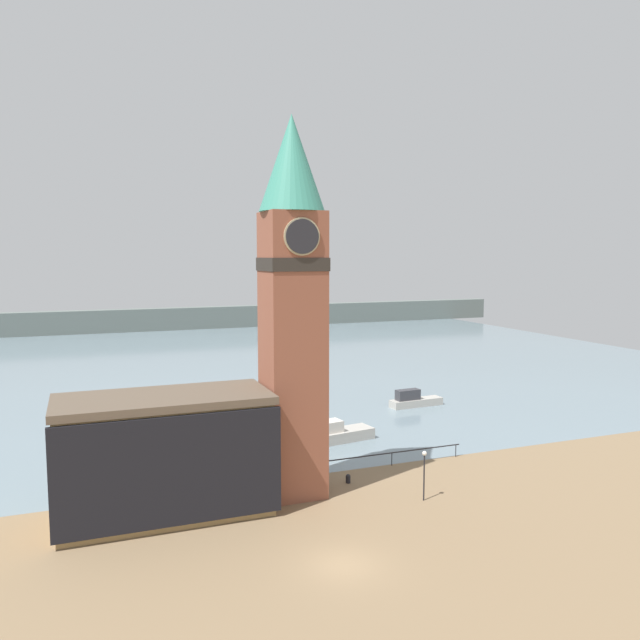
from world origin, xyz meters
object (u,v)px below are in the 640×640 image
at_px(mooring_bollard_near, 324,477).
at_px(boat_near, 334,434).
at_px(pier_building, 165,455).
at_px(clock_tower, 292,297).
at_px(lamp_post, 424,465).
at_px(mooring_bollard_far, 348,478).
at_px(boat_far, 414,400).

bearing_deg(mooring_bollard_near, boat_near, 63.05).
xyz_separation_m(pier_building, mooring_bollard_near, (11.70, 1.64, -3.54)).
distance_m(clock_tower, pier_building, 13.42).
bearing_deg(pier_building, clock_tower, 2.92).
bearing_deg(clock_tower, boat_near, 54.25).
relative_size(pier_building, boat_near, 1.92).
bearing_deg(pier_building, boat_near, 33.43).
height_order(pier_building, boat_near, pier_building).
distance_m(boat_near, lamp_post, 14.96).
xyz_separation_m(boat_near, lamp_post, (0.55, -14.85, 1.75)).
distance_m(clock_tower, mooring_bollard_far, 14.36).
height_order(boat_near, boat_far, boat_near).
bearing_deg(clock_tower, mooring_bollard_far, 5.54).
height_order(clock_tower, mooring_bollard_far, clock_tower).
bearing_deg(boat_far, mooring_bollard_far, -134.32).
relative_size(mooring_bollard_near, lamp_post, 0.23).
xyz_separation_m(clock_tower, boat_far, (20.82, 19.45, -13.29)).
relative_size(pier_building, lamp_post, 3.92).
height_order(boat_far, lamp_post, lamp_post).
height_order(mooring_bollard_near, lamp_post, lamp_post).
xyz_separation_m(mooring_bollard_near, mooring_bollard_far, (1.66, -0.75, -0.08)).
height_order(clock_tower, boat_far, clock_tower).
relative_size(clock_tower, lamp_post, 7.50).
xyz_separation_m(mooring_bollard_near, lamp_post, (5.20, -5.70, 2.06)).
xyz_separation_m(clock_tower, mooring_bollard_near, (2.79, 1.18, -13.57)).
height_order(clock_tower, pier_building, clock_tower).
relative_size(boat_near, mooring_bollard_far, 10.74).
bearing_deg(mooring_bollard_far, clock_tower, -174.46).
relative_size(boat_far, mooring_bollard_near, 7.94).
distance_m(boat_far, mooring_bollard_near, 25.67).
relative_size(boat_far, mooring_bollard_far, 9.49).
height_order(pier_building, mooring_bollard_far, pier_building).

